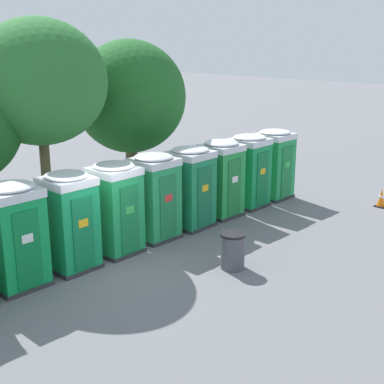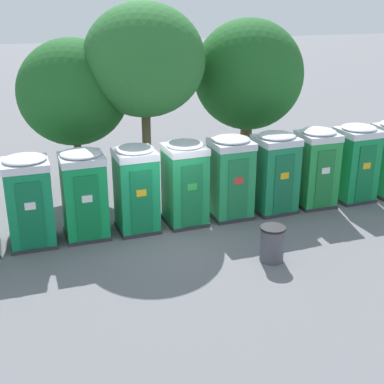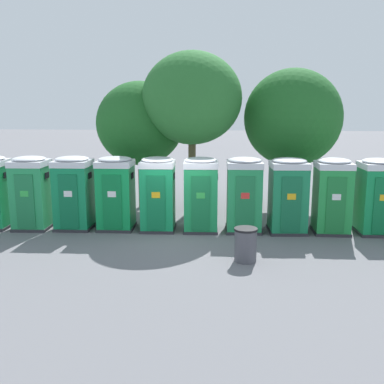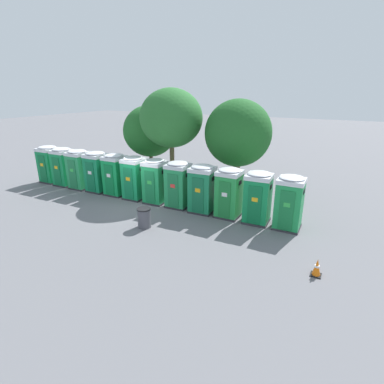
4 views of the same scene
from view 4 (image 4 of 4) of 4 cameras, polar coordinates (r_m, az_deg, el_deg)
name	(u,v)px [view 4 (image 4 of 4)]	position (r m, az deg, el deg)	size (l,w,h in m)	color
ground_plane	(141,202)	(17.48, -9.64, -1.97)	(120.00, 120.00, 0.00)	slate
portapotty_0	(49,164)	(23.04, -25.53, 4.85)	(1.27, 1.24, 2.54)	#2D2D33
portapotty_1	(63,166)	(21.86, -23.28, 4.49)	(1.27, 1.24, 2.54)	#2D2D33
portapotty_2	(79,169)	(20.75, -20.72, 4.10)	(1.24, 1.24, 2.54)	#2D2D33
portapotty_3	(97,172)	(19.76, -17.66, 3.74)	(1.25, 1.22, 2.54)	#2D2D33
portapotty_4	(115,174)	(18.79, -14.39, 3.29)	(1.24, 1.23, 2.54)	#2D2D33
portapotty_5	(134,178)	(17.84, -10.94, 2.72)	(1.21, 1.24, 2.54)	#2D2D33
portapotty_6	(155,181)	(17.00, -7.02, 2.11)	(1.23, 1.26, 2.54)	#2D2D33
portapotty_7	(178,184)	(16.28, -2.64, 1.48)	(1.24, 1.23, 2.54)	#2D2D33
portapotty_8	(202,188)	(15.59, 1.96, 0.69)	(1.31, 1.28, 2.54)	#2D2D33
portapotty_9	(229,193)	(15.07, 7.04, -0.10)	(1.17, 1.21, 2.54)	#2D2D33
portapotty_10	(258,197)	(14.65, 12.41, -0.96)	(1.27, 1.26, 2.54)	#2D2D33
portapotty_11	(289,202)	(14.37, 18.03, -1.87)	(1.22, 1.22, 2.54)	#2D2D33
street_tree_0	(150,131)	(20.76, -8.03, 11.38)	(3.55, 3.55, 5.21)	brown
street_tree_1	(238,134)	(18.00, 8.75, 10.95)	(3.90, 3.90, 5.70)	brown
street_tree_2	(171,118)	(18.82, -3.98, 13.82)	(3.84, 3.84, 6.29)	brown
trash_can	(144,218)	(14.23, -9.10, -4.85)	(0.65, 0.65, 0.94)	#4C4C54
traffic_cone	(317,268)	(11.53, 22.69, -13.15)	(0.36, 0.36, 0.64)	black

